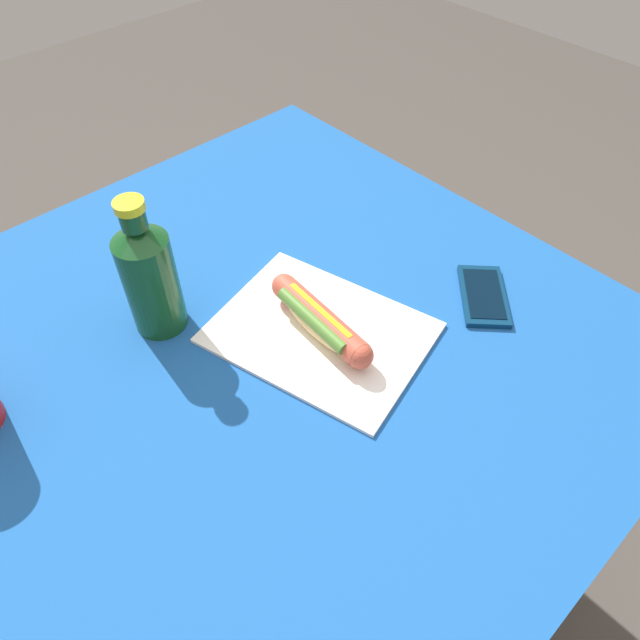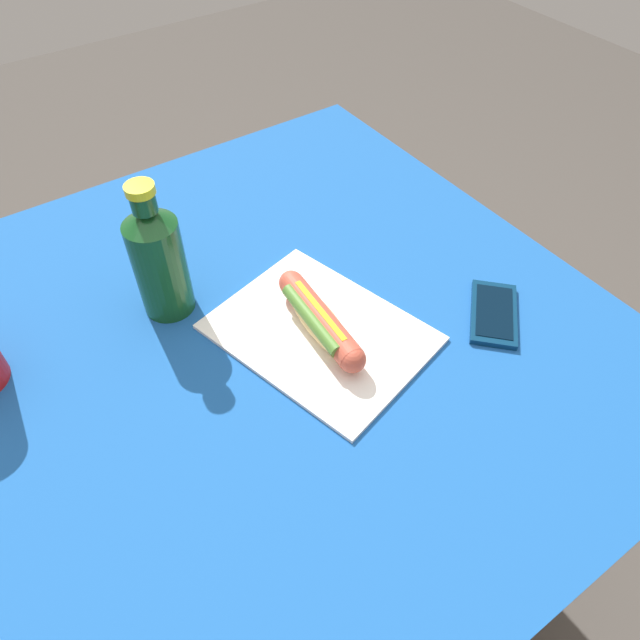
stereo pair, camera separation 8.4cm
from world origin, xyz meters
TOP-DOWN VIEW (x-y plane):
  - ground_plane at (0.00, 0.00)m, footprint 6.00×6.00m
  - dining_table at (0.00, 0.00)m, footprint 0.99×0.95m
  - paper_wrapper at (-0.05, -0.06)m, footprint 0.35×0.29m
  - hot_dog at (-0.05, -0.06)m, footprint 0.21×0.06m
  - cell_phone at (-0.16, -0.29)m, footprint 0.14×0.14m
  - soda_bottle at (0.13, 0.10)m, footprint 0.08×0.08m

SIDE VIEW (x-z plane):
  - ground_plane at x=0.00m, z-range 0.00..0.00m
  - dining_table at x=0.00m, z-range 0.23..0.97m
  - paper_wrapper at x=-0.05m, z-range 0.74..0.74m
  - cell_phone at x=-0.16m, z-range 0.74..0.75m
  - hot_dog at x=-0.05m, z-range 0.74..0.79m
  - soda_bottle at x=0.13m, z-range 0.72..0.94m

